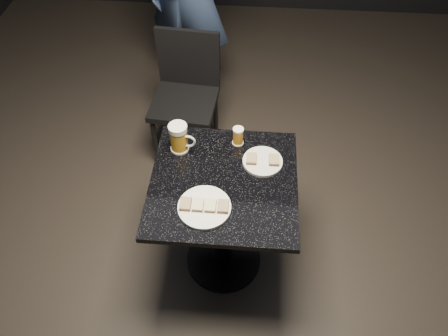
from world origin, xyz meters
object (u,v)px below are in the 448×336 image
at_px(plate_small, 263,161).
at_px(beer_mug, 179,138).
at_px(table, 224,210).
at_px(plate_large, 204,207).
at_px(chair, 186,90).
at_px(beer_tumbler, 238,136).

height_order(plate_small, beer_mug, beer_mug).
height_order(table, beer_mug, beer_mug).
xyz_separation_m(plate_large, chair, (-0.25, 1.13, -0.26)).
height_order(plate_small, beer_tumbler, beer_tumbler).
xyz_separation_m(table, chair, (-0.33, 0.96, -0.01)).
height_order(beer_mug, chair, beer_mug).
distance_m(plate_small, beer_tumbler, 0.18).
height_order(plate_large, chair, chair).
xyz_separation_m(plate_small, chair, (-0.51, 0.83, -0.26)).
height_order(table, beer_tumbler, beer_tumbler).
bearing_deg(plate_small, table, -143.97).
bearing_deg(plate_large, beer_mug, 114.28).
bearing_deg(table, plate_small, 36.03).
bearing_deg(beer_mug, table, -39.19).
height_order(beer_mug, beer_tumbler, beer_mug).
distance_m(plate_large, beer_tumbler, 0.44).
relative_size(plate_large, plate_small, 1.23).
distance_m(beer_mug, beer_tumbler, 0.30).
relative_size(plate_small, beer_tumbler, 2.00).
xyz_separation_m(table, beer_tumbler, (0.05, 0.26, 0.29)).
bearing_deg(chair, beer_mug, -83.17).
height_order(table, chair, chair).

